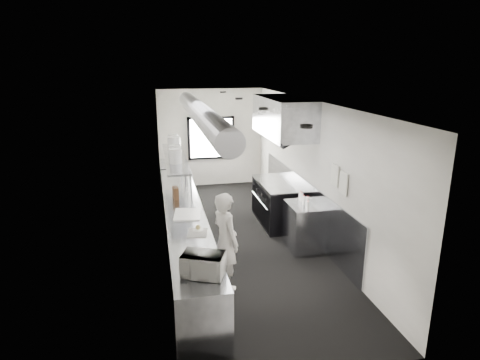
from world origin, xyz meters
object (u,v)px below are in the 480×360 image
far_work_table (174,179)px  prep_counter (185,232)px  plate_stack_d (173,143)px  plate_stack_b (176,153)px  small_plate (198,230)px  squeeze_bottle_a (308,206)px  range (278,203)px  exhaust_hood (283,117)px  knife_block (176,193)px  deli_tub_b (185,261)px  squeeze_bottle_e (300,196)px  cutting_board (187,214)px  squeeze_bottle_b (308,202)px  pass_shelf (176,158)px  bottle_station (305,226)px  squeeze_bottle_d (302,197)px  squeeze_bottle_c (304,200)px  deli_tub_a (184,262)px  plate_stack_c (174,145)px  microwave (203,265)px  plate_stack_a (176,156)px  line_cook (226,241)px

far_work_table → prep_counter: bearing=-90.0°
plate_stack_d → plate_stack_b: bearing=-89.7°
small_plate → squeeze_bottle_a: bearing=14.3°
range → squeeze_bottle_a: (0.03, -1.70, 0.51)m
exhaust_hood → range: bearing=180.0°
exhaust_hood → small_plate: (-2.10, -2.23, -1.48)m
far_work_table → knife_block: (-0.11, -3.04, 0.57)m
range → deli_tub_b: size_ratio=11.03×
deli_tub_b → squeeze_bottle_e: squeeze_bottle_e is taller
cutting_board → knife_block: knife_block is taller
small_plate → knife_block: knife_block is taller
small_plate → squeeze_bottle_b: (2.12, 0.67, 0.09)m
plate_stack_b → small_plate: bearing=-85.0°
far_work_table → knife_block: knife_block is taller
pass_shelf → deli_tub_b: (-0.11, -3.67, -0.58)m
bottle_station → squeeze_bottle_d: (-0.02, 0.19, 0.53)m
range → squeeze_bottle_c: 1.48m
deli_tub_a → knife_block: bearing=88.7°
plate_stack_c → microwave: bearing=-88.7°
plate_stack_a → squeeze_bottle_a: plate_stack_a is taller
bottle_station → knife_block: (-2.41, 0.86, 0.57)m
pass_shelf → small_plate: pass_shelf is taller
microwave → squeeze_bottle_d: 3.34m
plate_stack_a → squeeze_bottle_e: (2.35, -0.83, -0.73)m
prep_counter → plate_stack_d: 2.48m
squeeze_bottle_e → plate_stack_b: bearing=154.9°
far_work_table → microwave: (0.05, -6.19, 0.60)m
prep_counter → squeeze_bottle_c: squeeze_bottle_c is taller
deli_tub_b → small_plate: size_ratio=0.78×
prep_counter → plate_stack_c: (-0.04, 1.77, 1.31)m
knife_block → squeeze_bottle_c: (2.37, -0.85, -0.04)m
line_cook → microwave: 1.32m
knife_block → line_cook: bearing=-77.4°
exhaust_hood → prep_counter: size_ratio=0.37×
far_work_table → squeeze_bottle_a: (2.22, -4.20, 0.53)m
deli_tub_a → pass_shelf: bearing=87.9°
plate_stack_d → squeeze_bottle_d: size_ratio=2.24×
line_cook → plate_stack_a: 2.46m
plate_stack_b → plate_stack_d: (-0.01, 0.94, 0.04)m
range → knife_block: bearing=-166.9°
prep_counter → far_work_table: 3.70m
pass_shelf → squeeze_bottle_e: size_ratio=16.58×
range → deli_tub_b: deli_tub_b is taller
line_cook → small_plate: 0.50m
deli_tub_a → squeeze_bottle_d: squeeze_bottle_d is taller
microwave → plate_stack_a: bearing=114.3°
prep_counter → far_work_table: (0.00, 3.70, 0.00)m
squeeze_bottle_b → squeeze_bottle_e: 0.43m
cutting_board → plate_stack_a: plate_stack_a is taller
far_work_table → squeeze_bottle_b: 4.68m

